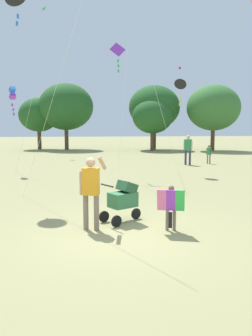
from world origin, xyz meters
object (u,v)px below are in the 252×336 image
Objects in this scene: person_adult_flyer at (91,187)px; person_sitting_far at (209,153)px; child_with_butterfly_kite at (171,204)px; kite_green_novelty at (118,57)px; person_red_shirt at (188,147)px; kite_orange_delta at (13,94)px; stroller at (123,198)px; kite_blue_high at (180,85)px.

person_adult_flyer is 14.57m from person_sitting_far.
child_with_butterfly_kite is 9.81m from kite_green_novelty.
kite_green_novelty is 8.68m from person_sitting_far.
kite_orange_delta is at bearing -166.04° from person_red_shirt.
kite_green_novelty is (-0.42, 8.58, 4.72)m from child_with_butterfly_kite.
kite_green_novelty is at bearing 92.77° from child_with_butterfly_kite.
kite_orange_delta is 11.62m from person_sitting_far.
stroller is 9.90m from kite_blue_high.
kite_orange_delta is 0.92× the size of kite_blue_high.
person_sitting_far is (1.42, 0.40, -0.36)m from person_red_shirt.
kite_green_novelty is at bearing -143.50° from person_sitting_far.
child_with_butterfly_kite is at bearing -107.87° from person_red_shirt.
person_red_shirt is at bearing 64.59° from person_adult_flyer.
kite_orange_delta is at bearing 162.08° from kite_green_novelty.
stroller is 0.26× the size of kite_orange_delta.
person_red_shirt is 1.52m from person_sitting_far.
kite_blue_high is at bearing 66.83° from stroller.
person_adult_flyer is at bearing -119.78° from person_sitting_far.
kite_green_novelty is 5.32× the size of person_sitting_far.
child_with_butterfly_kite is 1.30m from stroller.
kite_orange_delta reaches higher than stroller.
stroller is 12.71m from person_red_shirt.
person_sitting_far is (6.44, 12.07, 0.06)m from stroller.
kite_blue_high is 5.80m from person_sitting_far.
kite_orange_delta is at bearing -165.79° from person_sitting_far.
kite_blue_high is 4.74m from person_red_shirt.
child_with_butterfly_kite reaches higher than stroller.
kite_green_novelty reaches higher than person_adult_flyer.
child_with_butterfly_kite is at bearing -62.18° from kite_orange_delta.
kite_blue_high is at bearing -113.55° from person_red_shirt.
child_with_butterfly_kite is 14.04m from person_sitting_far.
child_with_butterfly_kite is 0.96× the size of stroller.
kite_green_novelty is 1.33× the size of kite_blue_high.
child_with_butterfly_kite is 0.23× the size of kite_blue_high.
person_red_shirt reaches higher than person_sitting_far.
child_with_butterfly_kite is 10.35m from kite_blue_high.
kite_orange_delta is at bearing 115.24° from stroller.
person_adult_flyer is 13.55m from person_red_shirt.
person_adult_flyer reaches higher than child_with_butterfly_kite.
child_with_butterfly_kite is 0.25× the size of kite_orange_delta.
kite_blue_high is (3.06, 0.74, -1.11)m from kite_green_novelty.
kite_blue_high reaches higher than person_red_shirt.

